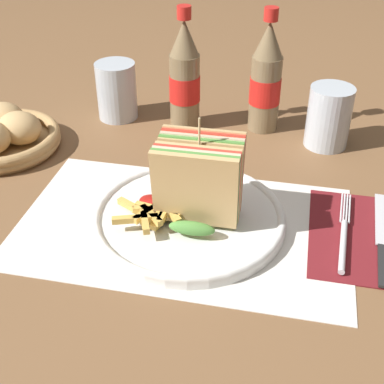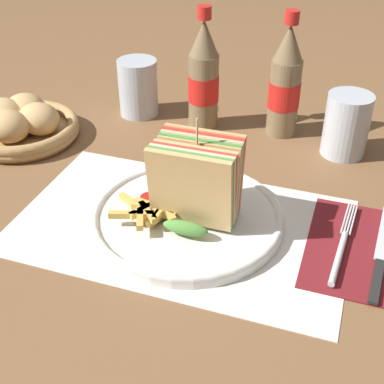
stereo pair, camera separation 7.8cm
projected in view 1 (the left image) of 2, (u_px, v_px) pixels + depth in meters
name	position (u px, v px, depth m)	size (l,w,h in m)	color
ground_plane	(170.00, 220.00, 0.79)	(4.00, 4.00, 0.00)	brown
placemat	(184.00, 226.00, 0.78)	(0.48, 0.29, 0.00)	silver
plate_main	(189.00, 216.00, 0.78)	(0.28, 0.28, 0.02)	white
club_sandwich	(199.00, 182.00, 0.74)	(0.12, 0.10, 0.15)	tan
fries_pile	(154.00, 213.00, 0.75)	(0.11, 0.10, 0.02)	gold
ketchup_blob	(151.00, 201.00, 0.78)	(0.03, 0.03, 0.01)	maroon
napkin	(362.00, 236.00, 0.76)	(0.15, 0.21, 0.00)	maroon
fork	(344.00, 237.00, 0.74)	(0.02, 0.18, 0.01)	silver
knife	(382.00, 237.00, 0.75)	(0.03, 0.21, 0.00)	black
coke_bottle_near	(185.00, 78.00, 0.98)	(0.06, 0.06, 0.23)	#7A6647
coke_bottle_far	(266.00, 80.00, 0.98)	(0.06, 0.06, 0.23)	#7A6647
glass_near	(329.00, 117.00, 0.95)	(0.08, 0.08, 0.11)	silver
glass_far	(117.00, 94.00, 1.04)	(0.08, 0.08, 0.11)	silver
bread_basket	(1.00, 135.00, 0.95)	(0.21, 0.21, 0.07)	#AD8451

